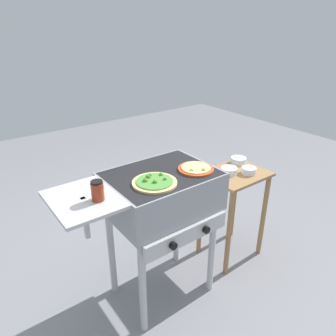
# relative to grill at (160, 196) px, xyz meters

# --- Properties ---
(ground_plane) EXTENTS (8.00, 8.00, 0.00)m
(ground_plane) POSITION_rel_grill_xyz_m (0.01, 0.00, -0.76)
(ground_plane) COLOR gray
(grill) EXTENTS (0.96, 0.53, 0.90)m
(grill) POSITION_rel_grill_xyz_m (0.00, 0.00, 0.00)
(grill) COLOR gray
(grill) RESTS_ON ground_plane
(pizza_veggie) EXTENTS (0.25, 0.25, 0.04)m
(pizza_veggie) POSITION_rel_grill_xyz_m (-0.09, -0.08, 0.15)
(pizza_veggie) COLOR #E0C17F
(pizza_veggie) RESTS_ON grill
(pizza_cheese) EXTENTS (0.21, 0.21, 0.03)m
(pizza_cheese) POSITION_rel_grill_xyz_m (0.21, -0.08, 0.15)
(pizza_cheese) COLOR #C64723
(pizza_cheese) RESTS_ON grill
(sauce_jar) EXTENTS (0.06, 0.06, 0.10)m
(sauce_jar) POSITION_rel_grill_xyz_m (-0.41, -0.06, 0.20)
(sauce_jar) COLOR maroon
(sauce_jar) RESTS_ON grill
(prep_table) EXTENTS (0.44, 0.36, 0.72)m
(prep_table) POSITION_rel_grill_xyz_m (0.67, 0.00, -0.24)
(prep_table) COLOR olive
(prep_table) RESTS_ON ground_plane
(topping_bowl_near) EXTENTS (0.12, 0.12, 0.04)m
(topping_bowl_near) POSITION_rel_grill_xyz_m (0.62, 0.02, -0.02)
(topping_bowl_near) COLOR silver
(topping_bowl_near) RESTS_ON prep_table
(topping_bowl_far) EXTENTS (0.11, 0.11, 0.04)m
(topping_bowl_far) POSITION_rel_grill_xyz_m (0.74, -0.06, -0.02)
(topping_bowl_far) COLOR silver
(topping_bowl_far) RESTS_ON prep_table
(topping_bowl_middle) EXTENTS (0.12, 0.12, 0.04)m
(topping_bowl_middle) POSITION_rel_grill_xyz_m (0.81, 0.11, -0.02)
(topping_bowl_middle) COLOR silver
(topping_bowl_middle) RESTS_ON prep_table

